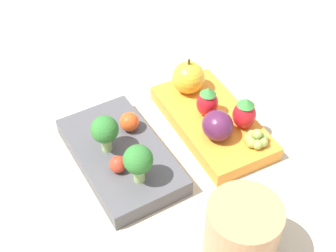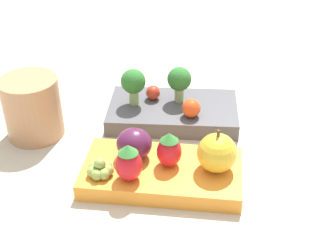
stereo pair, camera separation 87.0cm
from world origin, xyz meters
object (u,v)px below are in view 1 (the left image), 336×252
strawberry_1 (207,102)px  drinking_cup (241,235)px  bento_box_savoury (121,155)px  grape_cluster (256,139)px  strawberry_0 (244,113)px  broccoli_floret_0 (138,161)px  plum (218,126)px  apple (188,77)px  broccoli_floret_1 (105,131)px  cherry_tomato_1 (118,164)px  cherry_tomato_0 (129,122)px  bento_box_fruit (212,122)px

strawberry_1 → drinking_cup: size_ratio=0.54×
bento_box_savoury → grape_cluster: bearing=-114.3°
strawberry_0 → strawberry_1: size_ratio=1.05×
bento_box_savoury → broccoli_floret_0: 0.08m
plum → strawberry_0: bearing=-90.1°
apple → strawberry_1: bearing=176.8°
grape_cluster → broccoli_floret_0: bearing=84.4°
plum → drinking_cup: size_ratio=0.51×
strawberry_1 → plum: size_ratio=1.05×
broccoli_floret_0 → broccoli_floret_1: size_ratio=1.02×
plum → drinking_cup: bearing=155.4°
cherry_tomato_1 → strawberry_1: (0.04, -0.16, 0.01)m
apple → drinking_cup: bearing=161.5°
grape_cluster → plum: bearing=47.2°
strawberry_1 → broccoli_floret_0: bearing=115.0°
cherry_tomato_0 → cherry_tomato_1: cherry_tomato_0 is taller
cherry_tomato_1 → plum: size_ratio=0.49×
strawberry_0 → bento_box_savoury: bearing=77.2°
apple → cherry_tomato_0: bearing=107.6°
bento_box_fruit → plum: plum is taller
bento_box_fruit → broccoli_floret_0: size_ratio=3.59×
apple → strawberry_0: apple is taller
drinking_cup → cherry_tomato_1: bearing=24.1°
grape_cluster → drinking_cup: 0.16m
cherry_tomato_0 → cherry_tomato_1: bearing=143.5°
broccoli_floret_0 → strawberry_0: size_ratio=1.13×
broccoli_floret_0 → cherry_tomato_1: size_ratio=2.54×
cherry_tomato_0 → plum: size_ratio=0.60×
broccoli_floret_1 → apple: same height
plum → broccoli_floret_1: bearing=71.7°
strawberry_0 → plum: strawberry_0 is taller
bento_box_savoury → apple: bearing=-65.6°
grape_cluster → bento_box_savoury: bearing=65.7°
plum → grape_cluster: (-0.04, -0.04, -0.01)m
bento_box_savoury → broccoli_floret_0: size_ratio=3.48×
broccoli_floret_1 → drinking_cup: drinking_cup is taller
bento_box_fruit → drinking_cup: 0.21m
strawberry_0 → plum: (0.00, 0.04, -0.00)m
strawberry_1 → drinking_cup: 0.22m
broccoli_floret_0 → plum: size_ratio=1.24×
strawberry_0 → strawberry_1: bearing=34.6°
bento_box_fruit → grape_cluster: size_ratio=6.10×
cherry_tomato_1 → grape_cluster: 0.19m
bento_box_savoury → broccoli_floret_1: bearing=61.2°
apple → grape_cluster: (-0.14, -0.02, -0.02)m
bento_box_savoury → plum: (-0.04, -0.13, 0.03)m
cherry_tomato_1 → apple: apple is taller
apple → strawberry_1: apple is taller
cherry_tomato_1 → plum: (-0.01, -0.14, 0.01)m
apple → strawberry_0: 0.11m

